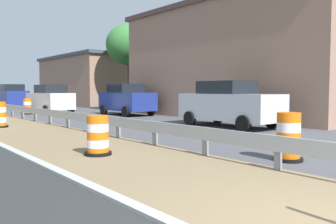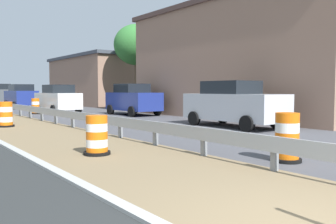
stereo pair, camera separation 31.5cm
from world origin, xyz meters
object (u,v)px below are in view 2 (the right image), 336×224
at_px(car_distant_a, 8,94).
at_px(car_trailing_far_lane, 21,96).
at_px(traffic_barrel_close, 97,137).
at_px(car_trailing_near_lane, 133,99).
at_px(traffic_barrel_far, 36,107).
at_px(car_lead_near_lane, 0,95).
at_px(car_distant_b, 58,99).
at_px(traffic_barrel_mid, 6,116).
at_px(car_mid_far_lane, 233,104).
at_px(utility_pole_near, 238,29).
at_px(traffic_barrel_nearest, 287,140).

bearing_deg(car_distant_a, car_trailing_far_lane, -8.93).
height_order(traffic_barrel_close, car_trailing_near_lane, car_trailing_near_lane).
distance_m(traffic_barrel_far, car_lead_near_lane, 14.73).
bearing_deg(car_distant_a, car_distant_b, -5.66).
distance_m(traffic_barrel_mid, car_mid_far_lane, 9.94).
bearing_deg(car_mid_far_lane, car_trailing_near_lane, 178.53).
bearing_deg(traffic_barrel_mid, car_distant_a, 76.89).
bearing_deg(car_lead_near_lane, car_mid_far_lane, -174.31).
height_order(traffic_barrel_mid, car_lead_near_lane, car_lead_near_lane).
bearing_deg(car_mid_far_lane, traffic_barrel_close, -71.67).
height_order(traffic_barrel_mid, car_trailing_far_lane, car_trailing_far_lane).
xyz_separation_m(car_trailing_near_lane, car_distant_a, (0.14, 33.21, -0.00)).
bearing_deg(utility_pole_near, car_distant_a, 92.58).
bearing_deg(car_trailing_far_lane, traffic_barrel_far, 172.15).
relative_size(car_trailing_far_lane, car_distant_a, 1.13).
relative_size(traffic_barrel_close, utility_pole_near, 0.11).
bearing_deg(car_trailing_near_lane, utility_pole_near, 15.52).
bearing_deg(car_trailing_far_lane, utility_pole_near, -164.10).
bearing_deg(car_distant_a, traffic_barrel_nearest, -5.08).
distance_m(car_trailing_far_lane, car_distant_b, 8.47).
bearing_deg(car_distant_a, car_trailing_near_lane, 0.84).
bearing_deg(car_mid_far_lane, traffic_barrel_mid, -126.58).
height_order(car_mid_far_lane, car_distant_a, car_mid_far_lane).
bearing_deg(traffic_barrel_far, car_distant_a, 80.37).
relative_size(car_trailing_near_lane, car_distant_b, 0.93).
relative_size(traffic_barrel_close, car_trailing_near_lane, 0.24).
xyz_separation_m(car_lead_near_lane, car_distant_b, (0.50, -14.89, -0.12)).
xyz_separation_m(traffic_barrel_mid, car_trailing_far_lane, (4.82, 15.78, 0.55)).
distance_m(traffic_barrel_mid, traffic_barrel_far, 8.31).
relative_size(car_trailing_near_lane, car_trailing_far_lane, 0.87).
relative_size(traffic_barrel_nearest, car_lead_near_lane, 0.27).
bearing_deg(traffic_barrel_mid, traffic_barrel_far, 64.71).
height_order(traffic_barrel_nearest, car_trailing_near_lane, car_trailing_near_lane).
bearing_deg(car_mid_far_lane, car_distant_b, -166.89).
height_order(car_trailing_near_lane, car_distant_b, car_trailing_near_lane).
bearing_deg(traffic_barrel_nearest, car_distant_b, 84.71).
bearing_deg(car_distant_a, traffic_barrel_far, -8.56).
relative_size(car_trailing_far_lane, car_distant_b, 1.07).
bearing_deg(car_distant_b, car_lead_near_lane, -0.01).
xyz_separation_m(traffic_barrel_nearest, car_lead_near_lane, (1.27, 34.04, 0.60)).
height_order(traffic_barrel_nearest, car_trailing_far_lane, car_trailing_far_lane).
bearing_deg(traffic_barrel_far, utility_pole_near, -60.49).
bearing_deg(traffic_barrel_mid, traffic_barrel_close, -88.56).
height_order(car_lead_near_lane, utility_pole_near, utility_pole_near).
height_order(car_trailing_near_lane, car_trailing_far_lane, car_trailing_far_lane).
bearing_deg(car_lead_near_lane, traffic_barrel_close, 170.92).
bearing_deg(traffic_barrel_close, car_distant_b, 73.12).
relative_size(traffic_barrel_close, traffic_barrel_far, 0.94).
xyz_separation_m(traffic_barrel_nearest, car_trailing_near_lane, (5.02, 14.62, 0.50)).
height_order(traffic_barrel_close, traffic_barrel_far, traffic_barrel_far).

